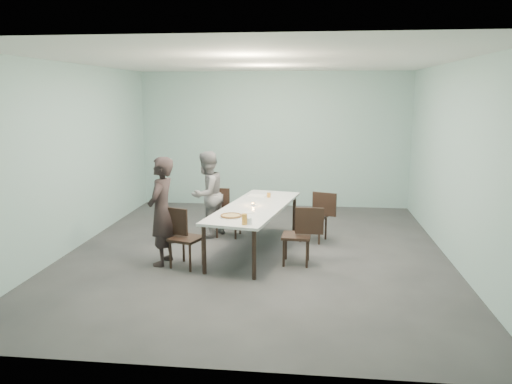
# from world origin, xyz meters

# --- Properties ---
(ground) EXTENTS (7.00, 7.00, 0.00)m
(ground) POSITION_xyz_m (0.00, 0.00, 0.00)
(ground) COLOR #333335
(ground) RESTS_ON ground
(room_shell) EXTENTS (6.02, 7.02, 3.01)m
(room_shell) POSITION_xyz_m (0.00, 0.00, 2.03)
(room_shell) COLOR #94BAB8
(room_shell) RESTS_ON ground
(table) EXTENTS (1.37, 2.72, 0.75)m
(table) POSITION_xyz_m (-0.03, 0.08, 0.69)
(table) COLOR white
(table) RESTS_ON ground
(chair_near_left) EXTENTS (0.65, 0.54, 0.87)m
(chair_near_left) POSITION_xyz_m (-1.02, -0.75, 0.50)
(chair_near_left) COLOR black
(chair_near_left) RESTS_ON ground
(chair_far_left) EXTENTS (0.63, 0.46, 0.87)m
(chair_far_left) POSITION_xyz_m (-0.68, 0.90, 0.50)
(chair_far_left) COLOR black
(chair_far_left) RESTS_ON ground
(chair_near_right) EXTENTS (0.62, 0.44, 0.87)m
(chair_near_right) POSITION_xyz_m (0.74, -0.47, 0.50)
(chair_near_right) COLOR black
(chair_near_right) RESTS_ON ground
(chair_far_right) EXTENTS (0.65, 0.54, 0.87)m
(chair_far_right) POSITION_xyz_m (0.99, 0.74, 0.50)
(chair_far_right) COLOR black
(chair_far_right) RESTS_ON ground
(diner_near) EXTENTS (0.44, 0.62, 1.62)m
(diner_near) POSITION_xyz_m (-1.33, -0.69, 0.81)
(diner_near) COLOR black
(diner_near) RESTS_ON ground
(diner_far) EXTENTS (0.84, 0.92, 1.53)m
(diner_far) POSITION_xyz_m (-0.97, 0.84, 0.76)
(diner_far) COLOR gray
(diner_far) RESTS_ON ground
(pizza) EXTENTS (0.34, 0.34, 0.04)m
(pizza) POSITION_xyz_m (-0.29, -0.69, 0.77)
(pizza) COLOR white
(pizza) RESTS_ON table
(side_plate) EXTENTS (0.18, 0.18, 0.01)m
(side_plate) POSITION_xyz_m (-0.07, -0.39, 0.76)
(side_plate) COLOR white
(side_plate) RESTS_ON table
(beer_glass) EXTENTS (0.08, 0.08, 0.15)m
(beer_glass) POSITION_xyz_m (-0.04, -1.08, 0.82)
(beer_glass) COLOR orange
(beer_glass) RESTS_ON table
(water_tumbler) EXTENTS (0.08, 0.08, 0.09)m
(water_tumbler) POSITION_xyz_m (0.02, -1.06, 0.80)
(water_tumbler) COLOR silver
(water_tumbler) RESTS_ON table
(tealight) EXTENTS (0.06, 0.06, 0.05)m
(tealight) POSITION_xyz_m (-0.06, 0.09, 0.77)
(tealight) COLOR silver
(tealight) RESTS_ON table
(amber_tumbler) EXTENTS (0.07, 0.07, 0.08)m
(amber_tumbler) POSITION_xyz_m (0.13, 0.78, 0.79)
(amber_tumbler) COLOR orange
(amber_tumbler) RESTS_ON table
(menu) EXTENTS (0.34, 0.27, 0.01)m
(menu) POSITION_xyz_m (-0.09, 0.90, 0.75)
(menu) COLOR silver
(menu) RESTS_ON table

